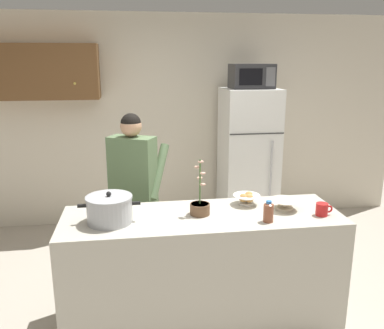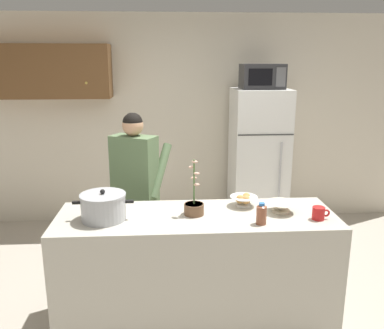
# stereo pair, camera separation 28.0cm
# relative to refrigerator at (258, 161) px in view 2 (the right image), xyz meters

# --- Properties ---
(ground_plane) EXTENTS (14.00, 14.00, 0.00)m
(ground_plane) POSITION_rel_refrigerator_xyz_m (-0.88, -1.85, -0.86)
(ground_plane) COLOR #B2A899
(back_wall_unit) EXTENTS (6.00, 0.48, 2.60)m
(back_wall_unit) POSITION_rel_refrigerator_xyz_m (-1.11, 0.42, 0.52)
(back_wall_unit) COLOR beige
(back_wall_unit) RESTS_ON ground
(kitchen_island) EXTENTS (2.10, 0.68, 0.92)m
(kitchen_island) POSITION_rel_refrigerator_xyz_m (-0.88, -1.85, -0.40)
(kitchen_island) COLOR #BCB7A8
(kitchen_island) RESTS_ON ground
(refrigerator) EXTENTS (0.64, 0.68, 1.73)m
(refrigerator) POSITION_rel_refrigerator_xyz_m (0.00, 0.00, 0.00)
(refrigerator) COLOR white
(refrigerator) RESTS_ON ground
(microwave) EXTENTS (0.48, 0.37, 0.28)m
(microwave) POSITION_rel_refrigerator_xyz_m (0.00, -0.02, 1.00)
(microwave) COLOR #2D2D30
(microwave) RESTS_ON refrigerator
(person_near_pot) EXTENTS (0.60, 0.56, 1.60)m
(person_near_pot) POSITION_rel_refrigerator_xyz_m (-1.39, -1.12, 0.13)
(person_near_pot) COLOR #33384C
(person_near_pot) RESTS_ON ground
(cooking_pot) EXTENTS (0.44, 0.33, 0.23)m
(cooking_pot) POSITION_rel_refrigerator_xyz_m (-1.57, -1.89, 0.16)
(cooking_pot) COLOR #ADAFB5
(cooking_pot) RESTS_ON kitchen_island
(coffee_mug) EXTENTS (0.13, 0.09, 0.10)m
(coffee_mug) POSITION_rel_refrigerator_xyz_m (0.00, -1.99, 0.10)
(coffee_mug) COLOR red
(coffee_mug) RESTS_ON kitchen_island
(bread_bowl) EXTENTS (0.22, 0.22, 0.10)m
(bread_bowl) POSITION_rel_refrigerator_xyz_m (-0.49, -1.68, 0.11)
(bread_bowl) COLOR white
(bread_bowl) RESTS_ON kitchen_island
(empty_bowl) EXTENTS (0.24, 0.24, 0.08)m
(empty_bowl) POSITION_rel_refrigerator_xyz_m (-0.23, -1.83, 0.10)
(empty_bowl) COLOR beige
(empty_bowl) RESTS_ON kitchen_island
(bottle_near_edge) EXTENTS (0.07, 0.07, 0.16)m
(bottle_near_edge) POSITION_rel_refrigerator_xyz_m (-0.44, -2.05, 0.13)
(bottle_near_edge) COLOR brown
(bottle_near_edge) RESTS_ON kitchen_island
(potted_orchid) EXTENTS (0.15, 0.15, 0.43)m
(potted_orchid) POSITION_rel_refrigerator_xyz_m (-0.90, -1.84, 0.12)
(potted_orchid) COLOR brown
(potted_orchid) RESTS_ON kitchen_island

